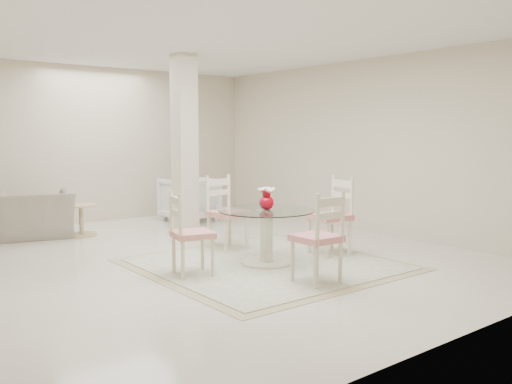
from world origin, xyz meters
TOP-DOWN VIEW (x-y plane):
  - ground at (0.00, 0.00)m, footprint 7.00×7.00m
  - room_shell at (0.00, 0.00)m, footprint 6.02×7.02m
  - column at (0.50, 1.30)m, footprint 0.30×0.30m
  - area_rug at (0.35, -0.81)m, footprint 2.78×2.78m
  - dining_table at (0.35, -0.81)m, footprint 1.14×1.14m
  - red_vase at (0.35, -0.81)m, footprint 0.20×0.19m
  - dining_chair_east at (1.36, -0.93)m, footprint 0.50×0.50m
  - dining_chair_north at (0.45, 0.20)m, footprint 0.47×0.47m
  - dining_chair_west at (-0.66, -0.69)m, footprint 0.49×0.49m
  - dining_chair_south at (0.24, -1.83)m, footprint 0.43×0.43m
  - recliner_taupe at (-1.28, 2.64)m, footprint 1.26×1.16m
  - armchair_white at (1.31, 2.54)m, footprint 0.86×0.88m
  - side_table at (-0.71, 2.33)m, footprint 0.46×0.46m

SIDE VIEW (x-z plane):
  - ground at x=0.00m, z-range 0.00..0.00m
  - area_rug at x=0.35m, z-range 0.00..0.02m
  - side_table at x=-0.71m, z-range -0.02..0.46m
  - dining_table at x=0.35m, z-range 0.01..0.66m
  - recliner_taupe at x=-1.28m, z-range 0.00..0.70m
  - armchair_white at x=1.31m, z-range 0.00..0.78m
  - dining_chair_west at x=-0.66m, z-range 0.03..1.05m
  - dining_chair_south at x=0.24m, z-range 0.03..1.09m
  - dining_chair_north at x=0.45m, z-range 0.03..1.12m
  - dining_chair_east at x=1.36m, z-range 0.03..1.14m
  - red_vase at x=0.35m, z-range 0.66..0.93m
  - column at x=0.50m, z-range 0.00..2.70m
  - room_shell at x=0.00m, z-range 0.50..3.21m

